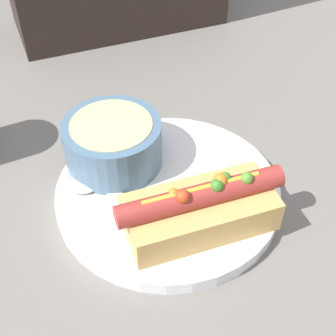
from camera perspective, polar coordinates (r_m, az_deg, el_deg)
name	(u,v)px	position (r m, az deg, el deg)	size (l,w,h in m)	color
ground_plane	(168,197)	(0.57, 0.00, -3.58)	(4.00, 4.00, 0.00)	slate
dinner_plate	(168,192)	(0.57, 0.00, -2.98)	(0.27, 0.27, 0.02)	white
hot_dog	(200,209)	(0.50, 3.98, -4.95)	(0.18, 0.08, 0.07)	tan
soup_bowl	(113,141)	(0.57, -6.75, 3.28)	(0.12, 0.12, 0.06)	slate
spoon	(97,189)	(0.56, -8.70, -2.51)	(0.15, 0.13, 0.01)	#B7B7BC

